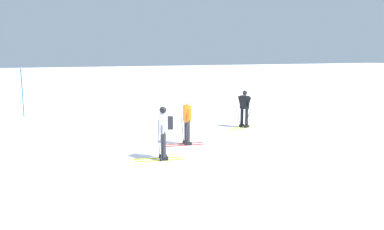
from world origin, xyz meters
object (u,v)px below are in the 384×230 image
at_px(skier_orange, 187,120).
at_px(skier_black, 244,108).
at_px(skier_white, 164,130).
at_px(trail_marker_pole, 22,93).

height_order(skier_orange, skier_black, same).
xyz_separation_m(skier_white, skier_orange, (1.52, 1.53, -0.04)).
xyz_separation_m(skier_orange, skier_black, (3.79, 1.91, -0.00)).
height_order(skier_white, trail_marker_pole, trail_marker_pole).
bearing_deg(skier_white, skier_orange, 45.13).
bearing_deg(skier_white, trail_marker_pole, 108.23).
height_order(skier_orange, trail_marker_pole, trail_marker_pole).
bearing_deg(trail_marker_pole, skier_orange, -61.70).
distance_m(skier_black, trail_marker_pole, 11.89).
xyz_separation_m(skier_white, skier_black, (5.31, 3.43, -0.04)).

